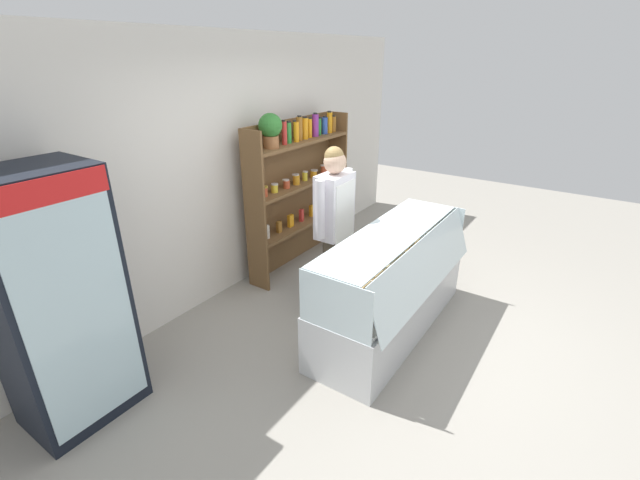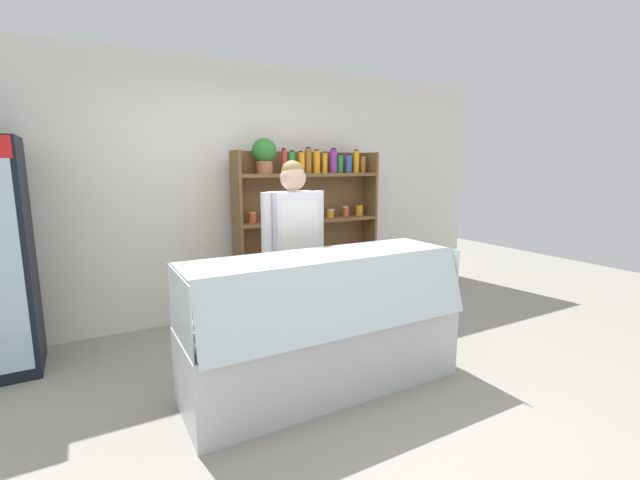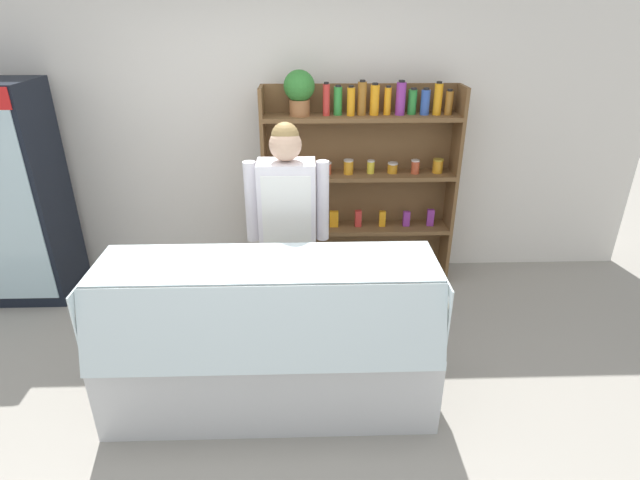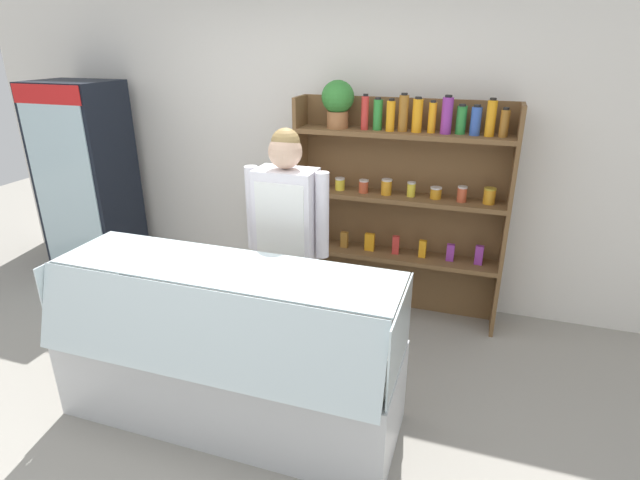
# 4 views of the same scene
# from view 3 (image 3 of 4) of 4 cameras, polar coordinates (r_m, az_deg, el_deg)

# --- Properties ---
(ground_plane) EXTENTS (12.00, 12.00, 0.00)m
(ground_plane) POSITION_cam_3_polar(r_m,az_deg,el_deg) (3.46, -6.28, -18.39)
(ground_plane) COLOR gray
(back_wall) EXTENTS (6.80, 0.10, 2.70)m
(back_wall) POSITION_cam_3_polar(r_m,az_deg,el_deg) (4.61, -5.34, 12.31)
(back_wall) COLOR white
(back_wall) RESTS_ON ground
(drinks_fridge) EXTENTS (0.75, 0.59, 1.86)m
(drinks_fridge) POSITION_cam_3_polar(r_m,az_deg,el_deg) (4.93, -31.80, 4.33)
(drinks_fridge) COLOR black
(drinks_fridge) RESTS_ON ground
(shelving_unit) EXTENTS (1.67, 0.29, 1.92)m
(shelving_unit) POSITION_cam_3_polar(r_m,az_deg,el_deg) (4.40, 3.99, 8.15)
(shelving_unit) COLOR brown
(shelving_unit) RESTS_ON ground
(deli_display_case) EXTENTS (2.05, 0.74, 1.01)m
(deli_display_case) POSITION_cam_3_polar(r_m,az_deg,el_deg) (3.30, -5.66, -13.63)
(deli_display_case) COLOR silver
(deli_display_case) RESTS_ON ground
(shop_clerk) EXTENTS (0.59, 0.25, 1.68)m
(shop_clerk) POSITION_cam_3_polar(r_m,az_deg,el_deg) (3.56, -3.73, 2.37)
(shop_clerk) COLOR #4C4233
(shop_clerk) RESTS_ON ground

